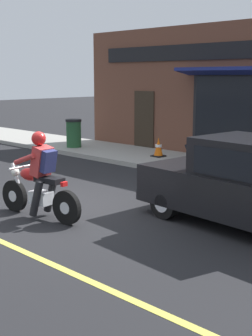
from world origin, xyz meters
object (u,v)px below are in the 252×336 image
at_px(traffic_cone, 158,147).
at_px(trash_bin, 74,133).
at_px(motorcycle_with_rider, 40,182).
at_px(car_hatchback, 247,184).

bearing_deg(traffic_cone, trash_bin, 98.79).
bearing_deg(motorcycle_with_rider, traffic_cone, 20.55).
xyz_separation_m(motorcycle_with_rider, car_hatchback, (2.17, -3.02, 0.09)).
relative_size(motorcycle_with_rider, traffic_cone, 3.36).
height_order(traffic_cone, trash_bin, trash_bin).
relative_size(car_hatchback, trash_bin, 3.98).
xyz_separation_m(car_hatchback, traffic_cone, (3.94, 5.31, -0.33)).
bearing_deg(traffic_cone, car_hatchback, -126.60).
height_order(motorcycle_with_rider, trash_bin, motorcycle_with_rider).
distance_m(traffic_cone, trash_bin, 3.51).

